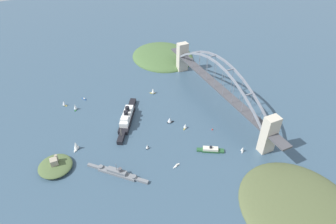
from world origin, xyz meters
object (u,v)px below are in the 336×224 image
Objects in this scene: harbor_ferry_steamer at (211,150)px; small_boat_3 at (64,103)px; small_boat_2 at (76,146)px; small_boat_8 at (185,126)px; seaplane_taxiing_near_bridge at (225,91)px; harbor_arch_bridge at (218,86)px; ocean_liner at (127,118)px; small_boat_4 at (147,147)px; small_boat_5 at (243,149)px; small_boat_1 at (84,99)px; small_boat_0 at (75,107)px; fort_island_mid_harbor at (55,166)px; naval_cruiser at (118,173)px; channel_marker_buoy at (212,129)px; small_boat_7 at (153,91)px; small_boat_6 at (177,166)px; small_boat_9 at (170,120)px.

harbor_ferry_steamer is 229.06m from small_boat_3.
small_boat_2 is 1.60× the size of small_boat_8.
small_boat_8 is (-50.78, 99.69, 1.64)m from seaplane_taxiing_near_bridge.
ocean_liner is (14.95, 136.28, -23.07)m from harbor_arch_bridge.
ocean_liner reaches higher than harbor_ferry_steamer.
small_boat_5 is (-54.53, -104.35, 0.71)m from small_boat_4.
small_boat_8 is at bearing -139.11° from small_boat_1.
small_boat_5 is (-116.99, -109.52, -2.10)m from ocean_liner.
ocean_liner is at bearing -134.19° from small_boat_0.
small_boat_0 reaches higher than small_boat_5.
fort_island_mid_harbor reaches higher than small_boat_5.
naval_cruiser is at bearing 113.45° from seaplane_taxiing_near_bridge.
small_boat_1 is (93.89, 179.48, -28.09)m from harbor_arch_bridge.
seaplane_taxiing_near_bridge is 3.86× the size of channel_marker_buoy.
small_boat_4 is (-62.46, -5.16, -2.81)m from ocean_liner.
channel_marker_buoy is (-4.18, -92.68, -1.91)m from small_boat_4.
small_boat_0 is 0.93× the size of small_boat_7.
fort_island_mid_harbor reaches higher than small_boat_6.
small_boat_7 is (48.90, -59.88, -0.94)m from ocean_liner.
channel_marker_buoy is (-141.74, -171.37, -3.12)m from small_boat_3.
harbor_arch_bridge is 212.74m from small_boat_2.
small_boat_1 is 248.43m from small_boat_5.
small_boat_1 is at bearing -38.97° from small_boat_0.
small_boat_4 is at bearing -62.21° from naval_cruiser.
harbor_ferry_steamer is at bearing -106.53° from fort_island_mid_harbor.
small_boat_9 is (-31.32, 113.79, 2.44)m from seaplane_taxiing_near_bridge.
small_boat_7 reaches higher than small_boat_0.
seaplane_taxiing_near_bridge is 250.25m from small_boat_3.
fort_island_mid_harbor is at bearing 114.63° from ocean_liner.
small_boat_0 is at bearing 28.33° from small_boat_4.
small_boat_5 reaches higher than small_boat_1.
channel_marker_buoy is at bearing 135.61° from seaplane_taxiing_near_bridge.
harbor_arch_bridge is at bearing -67.95° from naval_cruiser.
harbor_ferry_steamer is (-99.82, -74.36, -3.48)m from ocean_liner.
small_boat_3 is at bearing -0.80° from small_boat_2.
harbor_ferry_steamer is 49.25m from small_boat_6.
naval_cruiser is at bearing 143.42° from small_boat_7.
harbor_arch_bridge is 8.82× the size of harbor_ferry_steamer.
small_boat_8 is at bearing -129.97° from small_boat_0.
fort_island_mid_harbor is at bearing 66.15° from small_boat_6.
small_boat_0 is 85.11m from small_boat_2.
small_boat_7 is (45.79, 106.26, 2.92)m from seaplane_taxiing_near_bridge.
small_boat_0 is 26.86m from small_boat_1.
small_boat_4 is 63.05m from small_boat_8.
harbor_arch_bridge reaches higher than small_boat_8.
small_boat_3 is at bearing 11.47° from naval_cruiser.
small_boat_1 is 0.85× the size of small_boat_9.
fort_island_mid_harbor is at bearing 57.63° from naval_cruiser.
harbor_arch_bridge is at bearing -110.46° from small_boat_0.
seaplane_taxiing_near_bridge is (89.75, -206.85, -0.83)m from naval_cruiser.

